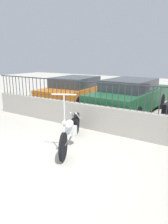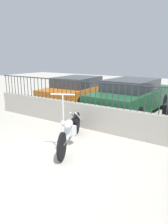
{
  "view_description": "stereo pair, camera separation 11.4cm",
  "coord_description": "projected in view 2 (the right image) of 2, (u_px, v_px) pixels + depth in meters",
  "views": [
    {
      "loc": [
        2.61,
        -2.63,
        2.13
      ],
      "look_at": [
        -0.19,
        1.82,
        0.7
      ],
      "focal_mm": 32.0,
      "sensor_mm": 36.0,
      "label": 1
    },
    {
      "loc": [
        2.7,
        -2.57,
        2.13
      ],
      "look_at": [
        -0.19,
        1.82,
        0.7
      ],
      "focal_mm": 32.0,
      "sensor_mm": 36.0,
      "label": 2
    }
  ],
  "objects": [
    {
      "name": "low_wall",
      "position": [
        101.0,
        119.0,
        5.91
      ],
      "size": [
        8.89,
        0.18,
        0.77
      ],
      "color": "#9E998E",
      "rests_on": "ground_plane"
    },
    {
      "name": "ground_plane",
      "position": [
        43.0,
        166.0,
        4.06
      ],
      "size": [
        40.0,
        40.0,
        0.0
      ],
      "primitive_type": "plane",
      "color": "#B7B2A5"
    },
    {
      "name": "car_green",
      "position": [
        132.0,
        96.0,
        7.82
      ],
      "size": [
        2.04,
        4.57,
        1.35
      ],
      "rotation": [
        0.0,
        0.0,
        1.5
      ],
      "color": "black",
      "rests_on": "ground_plane"
    },
    {
      "name": "fence_railing",
      "position": [
        101.0,
        90.0,
        5.69
      ],
      "size": [
        8.89,
        0.04,
        0.7
      ],
      "color": "#2D2D33",
      "rests_on": "low_wall"
    },
    {
      "name": "motorcycle_white",
      "position": [
        71.0,
        128.0,
        5.06
      ],
      "size": [
        1.06,
        2.11,
        1.42
      ],
      "rotation": [
        0.0,
        0.0,
        -1.15
      ],
      "color": "black",
      "rests_on": "ground_plane"
    },
    {
      "name": "car_orange",
      "position": [
        79.0,
        90.0,
        9.58
      ],
      "size": [
        2.0,
        4.4,
        1.27
      ],
      "rotation": [
        0.0,
        0.0,
        1.61
      ],
      "color": "black",
      "rests_on": "ground_plane"
    }
  ]
}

